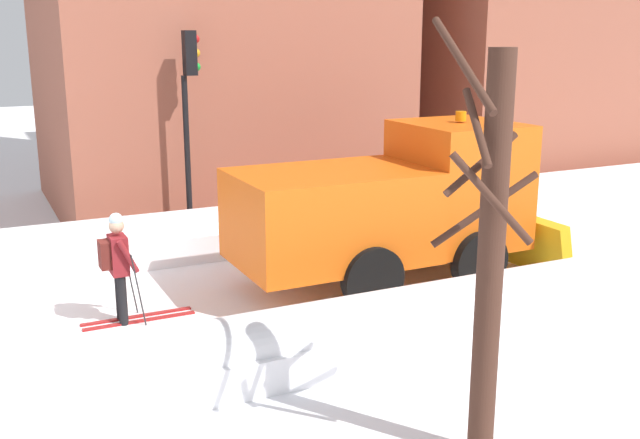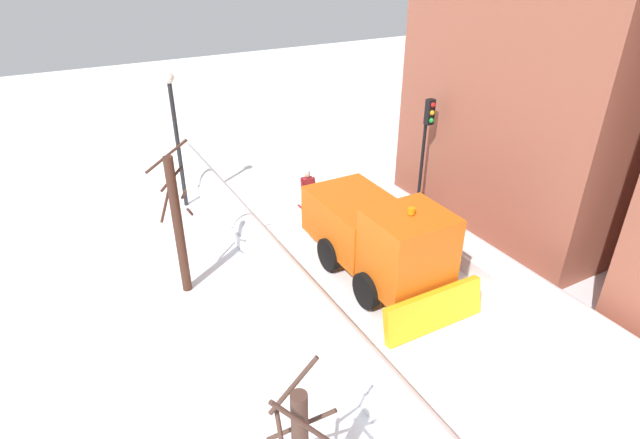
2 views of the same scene
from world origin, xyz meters
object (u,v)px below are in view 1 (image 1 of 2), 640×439
object	(u,v)px
bare_tree_near	(489,254)
traffic_light_pole	(190,99)
skier	(118,263)
plow_truck	(395,204)

from	to	relation	value
bare_tree_near	traffic_light_pole	bearing A→B (deg)	-177.36
skier	traffic_light_pole	distance (m)	4.87
plow_truck	traffic_light_pole	bearing A→B (deg)	-144.58
traffic_light_pole	bare_tree_near	bearing A→B (deg)	2.64
traffic_light_pole	bare_tree_near	world-z (taller)	bare_tree_near
plow_truck	traffic_light_pole	world-z (taller)	traffic_light_pole
plow_truck	skier	size ratio (longest dim) A/B	3.31
plow_truck	skier	world-z (taller)	plow_truck
plow_truck	skier	xyz separation A→B (m)	(-0.12, -5.02, -0.48)
plow_truck	skier	distance (m)	5.04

